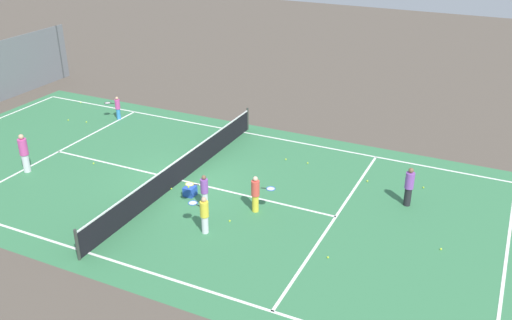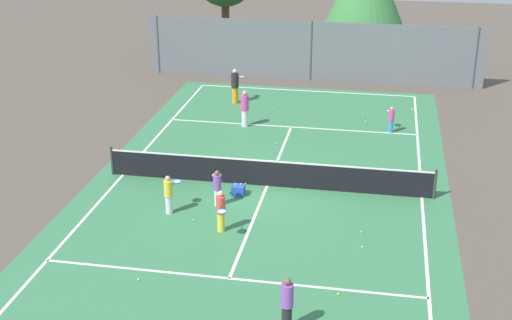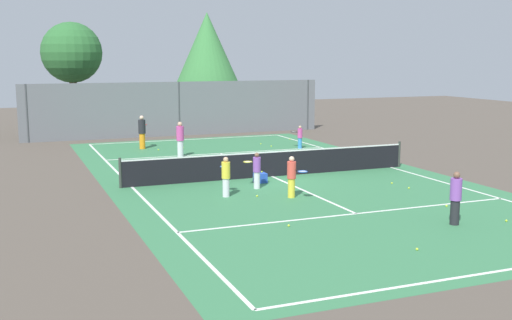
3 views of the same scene
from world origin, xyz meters
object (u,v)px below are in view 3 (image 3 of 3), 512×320
object	(u,v)px
player_2	(292,176)
tennis_ball_8	(257,196)
player_3	(142,132)
player_6	(456,198)
tennis_ball_1	(447,206)
tennis_ball_13	(158,150)
tennis_ball_5	(229,160)
tennis_ball_10	(290,139)
tennis_ball_9	(253,177)
tennis_ball_6	(271,146)
player_4	(180,139)
tennis_ball_12	(183,147)
player_1	(226,176)
player_0	(300,137)
tennis_ball_0	(392,183)
tennis_ball_3	(289,226)
tennis_ball_2	(506,221)
player_5	(256,170)
tennis_ball_11	(409,188)
tennis_ball_4	(261,144)
tennis_ball_7	(417,249)
ball_crate	(260,178)

from	to	relation	value
player_2	tennis_ball_8	bearing A→B (deg)	153.72
player_3	player_6	bearing A→B (deg)	-74.06
tennis_ball_1	tennis_ball_13	bearing A→B (deg)	110.34
tennis_ball_5	tennis_ball_10	world-z (taller)	same
tennis_ball_9	tennis_ball_6	bearing A→B (deg)	62.27
player_4	tennis_ball_12	bearing A→B (deg)	72.20
tennis_ball_1	player_6	bearing A→B (deg)	-122.98
player_3	player_4	size ratio (longest dim) A/B	1.03
player_3	tennis_ball_5	size ratio (longest dim) A/B	25.84
player_4	player_6	bearing A→B (deg)	-74.79
tennis_ball_1	tennis_ball_10	world-z (taller)	same
player_1	tennis_ball_5	distance (m)	7.37
player_0	tennis_ball_5	world-z (taller)	player_0
tennis_ball_13	player_0	bearing A→B (deg)	-16.22
tennis_ball_5	tennis_ball_9	world-z (taller)	same
player_3	tennis_ball_0	size ratio (longest dim) A/B	25.84
player_2	tennis_ball_3	xyz separation A→B (m)	(-1.62, -3.27, -0.69)
player_4	tennis_ball_2	world-z (taller)	player_4
tennis_ball_1	tennis_ball_2	bearing A→B (deg)	-78.86
player_5	tennis_ball_2	xyz separation A→B (m)	(4.91, -6.92, -0.64)
tennis_ball_8	tennis_ball_1	bearing A→B (deg)	-35.14
player_5	tennis_ball_13	xyz separation A→B (m)	(-1.15, 10.39, -0.64)
player_5	tennis_ball_10	size ratio (longest dim) A/B	19.63
tennis_ball_5	tennis_ball_11	xyz separation A→B (m)	(3.94, -8.13, 0.00)
player_2	tennis_ball_4	world-z (taller)	player_2
player_6	tennis_ball_12	distance (m)	17.64
tennis_ball_7	tennis_ball_5	bearing A→B (deg)	89.34
player_3	tennis_ball_13	xyz separation A→B (m)	(0.62, -0.86, -0.85)
tennis_ball_2	tennis_ball_9	world-z (taller)	same
player_2	tennis_ball_10	xyz separation A→B (m)	(6.21, 13.55, -0.69)
ball_crate	tennis_ball_12	size ratio (longest dim) A/B	6.59
player_6	tennis_ball_1	world-z (taller)	player_6
player_3	tennis_ball_4	world-z (taller)	player_3
player_1	tennis_ball_12	bearing A→B (deg)	81.75
player_0	tennis_ball_6	bearing A→B (deg)	134.10
tennis_ball_4	tennis_ball_5	world-z (taller)	same
tennis_ball_11	player_2	bearing A→B (deg)	176.40
tennis_ball_1	tennis_ball_3	distance (m)	5.57
tennis_ball_4	player_2	bearing A→B (deg)	-107.63
player_0	player_5	distance (m)	10.17
tennis_ball_8	tennis_ball_9	size ratio (longest dim) A/B	1.00
player_2	tennis_ball_5	size ratio (longest dim) A/B	21.16
player_5	tennis_ball_8	bearing A→B (deg)	-110.90
tennis_ball_4	tennis_ball_8	world-z (taller)	same
player_1	tennis_ball_3	distance (m)	4.30
tennis_ball_2	player_0	bearing A→B (deg)	86.87
tennis_ball_5	tennis_ball_3	bearing A→B (deg)	-100.96
player_4	tennis_ball_8	bearing A→B (deg)	-89.11
tennis_ball_3	player_4	bearing A→B (deg)	88.11
tennis_ball_4	tennis_ball_9	xyz separation A→B (m)	(-3.85, -8.68, 0.00)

